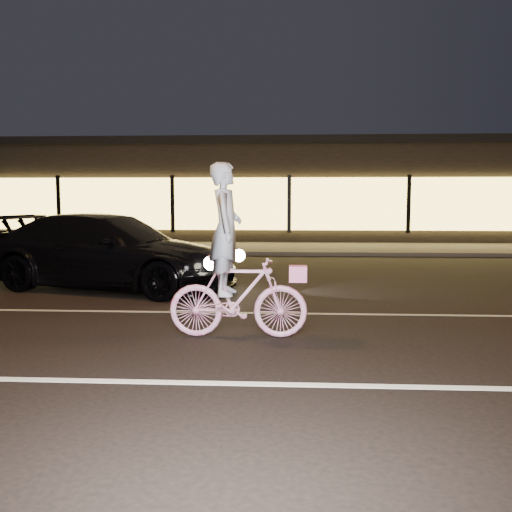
{
  "coord_description": "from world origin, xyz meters",
  "views": [
    {
      "loc": [
        0.01,
        -7.04,
        1.88
      ],
      "look_at": [
        -0.44,
        0.6,
        1.08
      ],
      "focal_mm": 40.0,
      "sensor_mm": 36.0,
      "label": 1
    }
  ],
  "objects": [
    {
      "name": "sidewalk",
      "position": [
        0.0,
        13.0,
        0.06
      ],
      "size": [
        30.0,
        4.0,
        0.12
      ],
      "primitive_type": "cube",
      "color": "#383533",
      "rests_on": "ground"
    },
    {
      "name": "ground",
      "position": [
        0.0,
        0.0,
        0.0
      ],
      "size": [
        90.0,
        90.0,
        0.0
      ],
      "primitive_type": "plane",
      "color": "black",
      "rests_on": "ground"
    },
    {
      "name": "lane_stripe_near",
      "position": [
        0.0,
        -1.5,
        0.0
      ],
      "size": [
        60.0,
        0.12,
        0.01
      ],
      "primitive_type": "cube",
      "color": "silver",
      "rests_on": "ground"
    },
    {
      "name": "lane_stripe_far",
      "position": [
        0.0,
        2.0,
        0.0
      ],
      "size": [
        60.0,
        0.1,
        0.01
      ],
      "primitive_type": "cube",
      "color": "gray",
      "rests_on": "ground"
    },
    {
      "name": "cyclist",
      "position": [
        -0.71,
        0.4,
        0.83
      ],
      "size": [
        1.85,
        0.64,
        2.32
      ],
      "rotation": [
        0.0,
        0.0,
        1.57
      ],
      "color": "#E13C92",
      "rests_on": "ground"
    },
    {
      "name": "sedan",
      "position": [
        -3.62,
        4.28,
        0.76
      ],
      "size": [
        5.65,
        3.49,
        1.53
      ],
      "rotation": [
        0.0,
        0.0,
        1.3
      ],
      "color": "black",
      "rests_on": "ground"
    },
    {
      "name": "storefront",
      "position": [
        0.0,
        18.97,
        2.15
      ],
      "size": [
        25.4,
        8.42,
        4.2
      ],
      "color": "black",
      "rests_on": "ground"
    }
  ]
}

